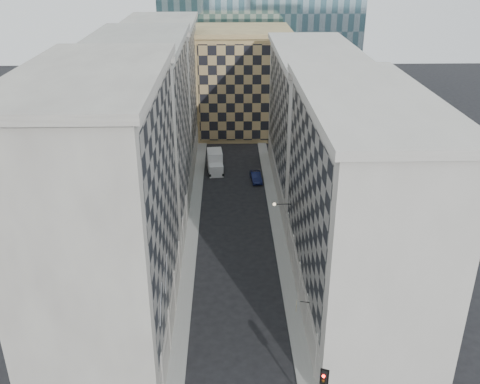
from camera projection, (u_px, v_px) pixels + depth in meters
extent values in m
cube|color=gray|center=(193.00, 228.00, 66.08)|extent=(1.50, 100.00, 0.15)
cube|color=gray|center=(277.00, 227.00, 66.32)|extent=(1.50, 100.00, 0.15)
cube|color=gray|center=(105.00, 218.00, 43.91)|extent=(10.00, 22.00, 23.00)
cube|color=gray|center=(163.00, 201.00, 43.39)|extent=(0.25, 19.36, 18.00)
cube|color=gray|center=(170.00, 315.00, 48.18)|extent=(0.45, 21.12, 3.20)
cube|color=gray|center=(88.00, 74.00, 38.93)|extent=(10.80, 22.80, 0.70)
cylinder|color=gray|center=(158.00, 377.00, 40.44)|extent=(0.90, 0.90, 4.40)
cylinder|color=gray|center=(165.00, 329.00, 45.43)|extent=(0.90, 0.90, 4.40)
cylinder|color=gray|center=(171.00, 291.00, 50.42)|extent=(0.90, 0.90, 4.40)
cylinder|color=gray|center=(176.00, 260.00, 55.41)|extent=(0.90, 0.90, 4.40)
cube|color=gray|center=(143.00, 137.00, 64.07)|extent=(10.00, 22.00, 22.00)
cube|color=gray|center=(183.00, 124.00, 63.56)|extent=(0.25, 19.36, 17.00)
cube|color=gray|center=(186.00, 206.00, 68.14)|extent=(0.45, 21.12, 3.20)
cube|color=gray|center=(135.00, 40.00, 59.30)|extent=(10.80, 22.80, 0.70)
cylinder|color=gray|center=(180.00, 234.00, 60.40)|extent=(0.90, 0.90, 4.40)
cylinder|color=gray|center=(183.00, 212.00, 65.39)|extent=(0.90, 0.90, 4.40)
cylinder|color=gray|center=(186.00, 193.00, 70.38)|extent=(0.90, 0.90, 4.40)
cylinder|color=gray|center=(189.00, 177.00, 75.36)|extent=(0.90, 0.90, 4.40)
cube|color=gray|center=(163.00, 94.00, 84.24)|extent=(10.00, 22.00, 21.00)
cube|color=gray|center=(193.00, 85.00, 83.72)|extent=(0.25, 19.36, 16.00)
cube|color=gray|center=(195.00, 147.00, 88.09)|extent=(0.45, 21.12, 3.20)
cube|color=gray|center=(158.00, 23.00, 79.68)|extent=(10.80, 22.80, 0.70)
cylinder|color=gray|center=(191.00, 162.00, 80.35)|extent=(0.90, 0.90, 4.40)
cylinder|color=gray|center=(193.00, 150.00, 85.34)|extent=(0.90, 0.90, 4.40)
cylinder|color=gray|center=(195.00, 138.00, 90.33)|extent=(0.90, 0.90, 4.40)
cylinder|color=gray|center=(196.00, 128.00, 95.32)|extent=(0.90, 0.90, 4.40)
cube|color=#B1ADA2|center=(358.00, 209.00, 48.68)|extent=(10.00, 26.00, 20.00)
cube|color=gray|center=(306.00, 195.00, 47.94)|extent=(0.25, 22.88, 15.00)
cube|color=#B1ADA2|center=(301.00, 287.00, 52.10)|extent=(0.45, 24.96, 3.20)
cube|color=#B1ADA2|center=(370.00, 98.00, 44.33)|extent=(10.80, 26.80, 0.70)
cylinder|color=#B1ADA2|center=(321.00, 357.00, 42.42)|extent=(0.90, 0.90, 4.40)
cylinder|color=#B1ADA2|center=(311.00, 315.00, 47.13)|extent=(0.90, 0.90, 4.40)
cylinder|color=#B1ADA2|center=(303.00, 282.00, 51.85)|extent=(0.90, 0.90, 4.40)
cylinder|color=#B1ADA2|center=(297.00, 254.00, 56.57)|extent=(0.90, 0.90, 4.40)
cylinder|color=#B1ADA2|center=(291.00, 230.00, 61.28)|extent=(0.90, 0.90, 4.40)
cube|color=#B1ADA2|center=(313.00, 124.00, 73.38)|extent=(10.00, 28.00, 19.00)
cube|color=gray|center=(278.00, 114.00, 72.64)|extent=(0.25, 24.64, 14.00)
cube|color=#B1ADA2|center=(277.00, 178.00, 76.59)|extent=(0.45, 26.88, 3.20)
cube|color=#B1ADA2|center=(318.00, 52.00, 69.24)|extent=(10.80, 28.80, 0.70)
cube|color=#9F8354|center=(242.00, 84.00, 96.97)|extent=(16.00, 14.00, 18.00)
cube|color=tan|center=(244.00, 94.00, 90.53)|extent=(15.20, 0.25, 16.50)
cube|color=#9F8354|center=(242.00, 30.00, 93.02)|extent=(16.80, 14.80, 0.80)
cube|color=#2E2A24|center=(230.00, 43.00, 107.52)|extent=(6.00, 6.00, 28.00)
cylinder|color=gray|center=(161.00, 304.00, 39.15)|extent=(0.10, 2.33, 2.33)
cylinder|color=gray|center=(166.00, 273.00, 42.78)|extent=(0.10, 2.33, 2.33)
cylinder|color=black|center=(283.00, 204.00, 58.30)|extent=(1.80, 0.08, 0.08)
sphere|color=#FFE5B2|center=(274.00, 204.00, 58.28)|extent=(0.36, 0.36, 0.36)
cube|color=black|center=(324.00, 379.00, 37.17)|extent=(0.48, 0.45, 1.26)
cube|color=black|center=(324.00, 377.00, 37.35)|extent=(0.60, 0.29, 1.44)
sphere|color=#FF0C07|center=(324.00, 376.00, 36.84)|extent=(0.23, 0.23, 0.23)
sphere|color=#331E05|center=(323.00, 381.00, 37.02)|extent=(0.23, 0.23, 0.23)
cube|color=silver|center=(216.00, 170.00, 81.17)|extent=(2.32, 2.50, 1.75)
cube|color=silver|center=(215.00, 160.00, 83.19)|extent=(2.51, 3.67, 3.01)
cylinder|color=black|center=(210.00, 175.00, 80.56)|extent=(0.36, 0.89, 0.87)
cylinder|color=black|center=(223.00, 174.00, 80.75)|extent=(0.36, 0.89, 0.87)
cylinder|color=black|center=(208.00, 164.00, 84.59)|extent=(0.36, 0.89, 0.87)
cylinder|color=black|center=(221.00, 163.00, 84.78)|extent=(0.36, 0.89, 0.87)
imported|color=#0F163A|center=(256.00, 177.00, 79.12)|extent=(1.79, 4.22, 1.35)
cylinder|color=black|center=(305.00, 302.00, 45.62)|extent=(0.79, 0.20, 0.06)
cube|color=tan|center=(296.00, 306.00, 45.77)|extent=(0.18, 0.70, 0.70)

